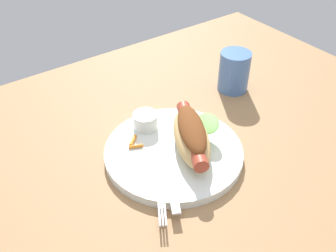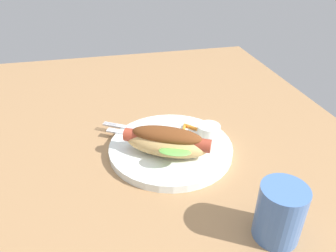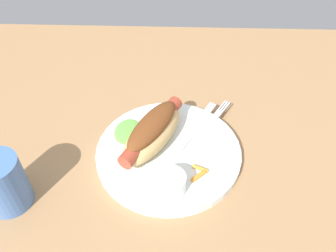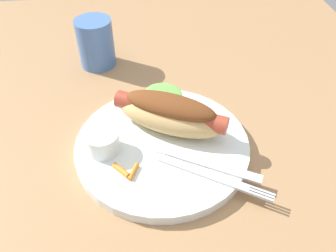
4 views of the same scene
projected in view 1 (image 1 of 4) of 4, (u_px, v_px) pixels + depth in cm
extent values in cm
cube|color=#9E754C|center=(168.00, 172.00, 68.83)|extent=(120.00, 90.00, 1.80)
cylinder|color=white|center=(174.00, 152.00, 70.50)|extent=(25.34, 25.34, 1.60)
ellipsoid|color=tan|center=(191.00, 137.00, 68.88)|extent=(12.81, 17.14, 4.74)
cylinder|color=#A33D28|center=(191.00, 134.00, 68.36)|extent=(10.18, 16.35, 2.63)
ellipsoid|color=brown|center=(192.00, 129.00, 67.63)|extent=(10.35, 14.29, 2.83)
ellipsoid|color=#6BB74C|center=(207.00, 123.00, 70.54)|extent=(6.33, 7.21, 1.71)
cylinder|color=white|center=(145.00, 121.00, 74.05)|extent=(4.72, 4.72, 3.11)
cube|color=silver|center=(160.00, 179.00, 63.81)|extent=(7.53, 11.31, 0.40)
cube|color=silver|center=(160.00, 218.00, 57.65)|extent=(1.92, 2.89, 0.40)
cube|color=silver|center=(163.00, 217.00, 57.68)|extent=(1.92, 2.89, 0.40)
cube|color=silver|center=(166.00, 217.00, 57.70)|extent=(1.92, 2.89, 0.40)
cube|color=silver|center=(170.00, 179.00, 63.93)|extent=(8.27, 13.67, 0.36)
cylinder|color=orange|center=(133.00, 141.00, 71.23)|extent=(2.65, 2.45, 0.76)
cylinder|color=orange|center=(136.00, 146.00, 70.08)|extent=(2.70, 1.65, 0.63)
cylinder|color=#4770B2|center=(234.00, 71.00, 85.83)|extent=(6.83, 6.83, 9.15)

